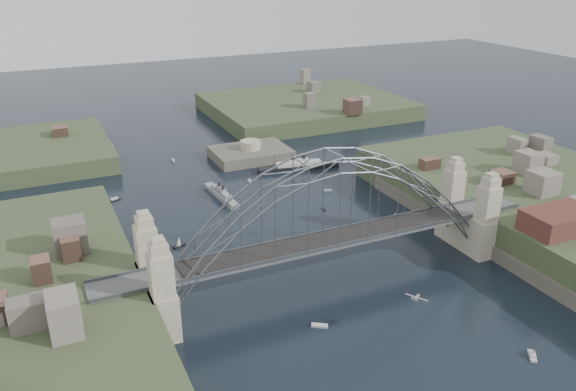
# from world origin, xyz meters

# --- Properties ---
(ground) EXTENTS (500.00, 500.00, 0.00)m
(ground) POSITION_xyz_m (0.00, 0.00, 0.00)
(ground) COLOR black
(ground) RESTS_ON ground
(bridge) EXTENTS (84.00, 13.80, 24.60)m
(bridge) POSITION_xyz_m (0.00, 0.00, 12.32)
(bridge) COLOR #545356
(bridge) RESTS_ON ground
(shore_east) EXTENTS (50.50, 90.00, 12.00)m
(shore_east) POSITION_xyz_m (57.32, 0.00, 1.97)
(shore_east) COLOR #384528
(shore_east) RESTS_ON ground
(headland_nw) EXTENTS (60.00, 45.00, 9.00)m
(headland_nw) POSITION_xyz_m (-55.00, 95.00, 0.50)
(headland_nw) COLOR #384528
(headland_nw) RESTS_ON ground
(headland_ne) EXTENTS (70.00, 55.00, 9.50)m
(headland_ne) POSITION_xyz_m (50.00, 110.00, 0.75)
(headland_ne) COLOR #384528
(headland_ne) RESTS_ON ground
(fort_island) EXTENTS (22.00, 16.00, 9.40)m
(fort_island) POSITION_xyz_m (12.00, 70.00, -0.34)
(fort_island) COLOR #524C40
(fort_island) RESTS_ON ground
(wharf_shed) EXTENTS (20.00, 8.00, 4.00)m
(wharf_shed) POSITION_xyz_m (44.00, -14.00, 10.00)
(wharf_shed) COLOR #592D26
(wharf_shed) RESTS_ON shore_east
(naval_cruiser_near) EXTENTS (3.59, 17.12, 5.10)m
(naval_cruiser_near) POSITION_xyz_m (-5.53, 45.17, 0.79)
(naval_cruiser_near) COLOR gray
(naval_cruiser_near) RESTS_ON ground
(naval_cruiser_far) EXTENTS (5.06, 14.46, 4.85)m
(naval_cruiser_far) POSITION_xyz_m (-25.52, 91.63, 0.76)
(naval_cruiser_far) COLOR gray
(naval_cruiser_far) RESTS_ON ground
(ocean_liner) EXTENTS (23.14, 6.79, 5.63)m
(ocean_liner) POSITION_xyz_m (20.66, 55.58, 0.87)
(ocean_liner) COLOR black
(ocean_liner) RESTS_ON ground
(aeroplane) EXTENTS (2.22, 3.26, 0.53)m
(aeroplane) POSITION_xyz_m (3.55, -20.72, 7.19)
(aeroplane) COLOR #A0A3A8
(small_boat_a) EXTENTS (2.93, 1.94, 2.38)m
(small_boat_a) POSITION_xyz_m (-21.73, 24.44, 0.79)
(small_boat_a) COLOR silver
(small_boat_a) RESTS_ON ground
(small_boat_b) EXTENTS (0.98, 1.81, 0.45)m
(small_boat_b) POSITION_xyz_m (14.06, 28.35, 0.15)
(small_boat_b) COLOR silver
(small_boat_b) RESTS_ON ground
(small_boat_c) EXTENTS (2.69, 2.22, 0.45)m
(small_boat_c) POSITION_xyz_m (-8.38, -12.17, 0.15)
(small_boat_c) COLOR silver
(small_boat_c) RESTS_ON ground
(small_boat_d) EXTENTS (2.37, 1.32, 0.45)m
(small_boat_d) POSITION_xyz_m (20.33, 37.95, 0.15)
(small_boat_d) COLOR silver
(small_boat_d) RESTS_ON ground
(small_boat_e) EXTENTS (3.21, 2.08, 1.43)m
(small_boat_e) POSITION_xyz_m (-29.90, 54.48, 0.28)
(small_boat_e) COLOR silver
(small_boat_e) RESTS_ON ground
(small_boat_f) EXTENTS (0.67, 1.75, 1.43)m
(small_boat_f) POSITION_xyz_m (4.71, 52.39, 0.29)
(small_boat_f) COLOR silver
(small_boat_f) RESTS_ON ground
(small_boat_g) EXTENTS (2.28, 2.72, 1.43)m
(small_boat_g) POSITION_xyz_m (16.89, -32.26, 0.28)
(small_boat_g) COLOR silver
(small_boat_g) RESTS_ON ground
(small_boat_h) EXTENTS (0.86, 2.02, 1.43)m
(small_boat_h) POSITION_xyz_m (-9.57, 77.08, 0.29)
(small_boat_h) COLOR silver
(small_boat_h) RESTS_ON ground
(small_boat_i) EXTENTS (2.35, 2.29, 2.38)m
(small_boat_i) POSITION_xyz_m (25.85, 16.33, 0.85)
(small_boat_i) COLOR silver
(small_boat_i) RESTS_ON ground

